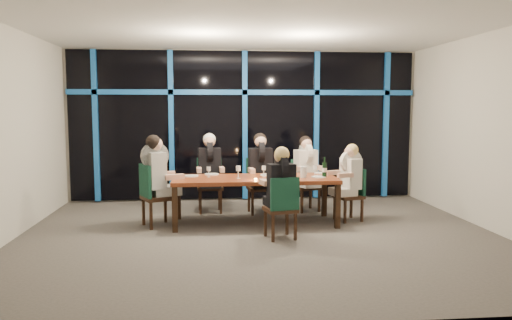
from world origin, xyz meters
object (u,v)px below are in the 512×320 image
object	(u,v)px
diner_far_right	(307,162)
chair_near_mid	(282,205)
wine_bottle	(324,169)
diner_far_left	(210,161)
chair_end_right	(352,191)
diner_far_mid	(261,161)
diner_end_right	(349,171)
chair_end_left	(153,192)
dining_table	(255,182)
water_pitcher	(303,172)
diner_end_left	(157,167)
chair_far_left	(210,182)
chair_far_right	(304,182)
diner_near_mid	(280,179)
chair_far_mid	(260,182)

from	to	relation	value
diner_far_right	chair_near_mid	bearing A→B (deg)	-125.95
wine_bottle	diner_far_left	bearing A→B (deg)	149.78
chair_end_right	diner_far_mid	xyz separation A→B (m)	(-1.45, 0.70, 0.44)
chair_near_mid	diner_end_right	distance (m)	1.70
chair_end_left	diner_far_left	bearing A→B (deg)	-66.12
dining_table	diner_far_mid	world-z (taller)	diner_far_mid
water_pitcher	diner_end_left	bearing A→B (deg)	166.70
diner_end_right	water_pitcher	distance (m)	0.81
diner_far_left	diner_end_right	world-z (taller)	diner_far_left
chair_far_left	wine_bottle	size ratio (longest dim) A/B	2.92
chair_far_right	diner_far_left	size ratio (longest dim) A/B	0.99
chair_far_right	chair_end_right	world-z (taller)	chair_far_right
chair_far_right	diner_near_mid	distance (m)	2.09
diner_far_right	diner_end_left	distance (m)	2.72
diner_end_left	chair_end_right	bearing A→B (deg)	-112.86
chair_far_mid	diner_far_right	bearing A→B (deg)	-1.88
chair_far_mid	chair_near_mid	size ratio (longest dim) A/B	1.08
chair_far_right	chair_near_mid	bearing A→B (deg)	-124.71
wine_bottle	chair_near_mid	bearing A→B (deg)	-131.71
diner_near_mid	chair_end_left	bearing A→B (deg)	-36.80
diner_far_left	diner_near_mid	size ratio (longest dim) A/B	1.07
chair_far_right	wine_bottle	bearing A→B (deg)	-99.45
chair_near_mid	diner_end_left	distance (m)	2.12
dining_table	diner_end_right	xyz separation A→B (m)	(1.56, 0.06, 0.15)
dining_table	diner_far_right	size ratio (longest dim) A/B	2.89
chair_end_left	diner_far_left	size ratio (longest dim) A/B	1.05
chair_near_mid	diner_end_left	size ratio (longest dim) A/B	0.94
wine_bottle	chair_far_mid	bearing A→B (deg)	134.38
chair_end_right	water_pitcher	world-z (taller)	water_pitcher
chair_far_left	diner_end_left	distance (m)	1.40
chair_far_right	chair_end_right	xyz separation A→B (m)	(0.63, -0.90, -0.03)
chair_end_left	diner_end_right	xyz separation A→B (m)	(3.16, 0.12, 0.28)
diner_far_right	wine_bottle	size ratio (longest dim) A/B	2.74
chair_far_right	diner_end_right	distance (m)	1.12
dining_table	chair_end_right	bearing A→B (deg)	2.97
chair_far_mid	chair_near_mid	distance (m)	1.88
diner_far_mid	chair_near_mid	bearing A→B (deg)	-91.62
wine_bottle	diner_far_right	bearing A→B (deg)	95.03
chair_far_left	diner_far_left	distance (m)	0.39
chair_end_right	diner_far_right	world-z (taller)	diner_far_right
dining_table	diner_end_left	size ratio (longest dim) A/B	2.72
chair_near_mid	diner_far_right	distance (m)	2.10
diner_far_right	diner_far_mid	bearing A→B (deg)	173.63
dining_table	chair_near_mid	distance (m)	1.07
chair_far_mid	water_pitcher	xyz separation A→B (m)	(0.60, -0.96, 0.30)
chair_far_mid	water_pitcher	world-z (taller)	chair_far_mid
chair_far_left	chair_far_mid	world-z (taller)	chair_far_mid
chair_far_right	chair_end_right	distance (m)	1.10
diner_near_mid	diner_end_right	bearing A→B (deg)	-153.57
chair_far_left	chair_far_mid	distance (m)	0.90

